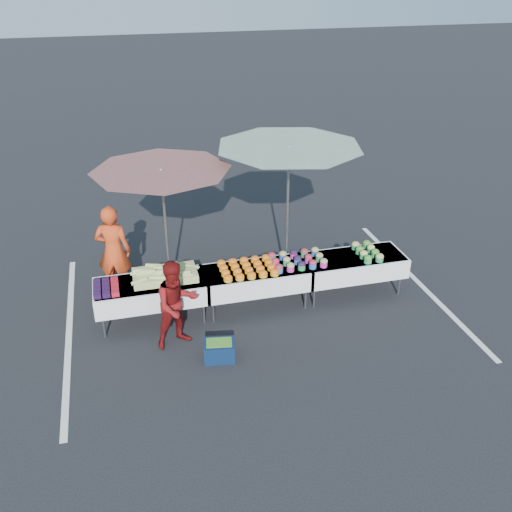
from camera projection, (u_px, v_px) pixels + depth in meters
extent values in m
plane|color=black|center=(256.00, 306.00, 10.13)|extent=(80.00, 80.00, 0.00)
cube|color=silver|center=(69.00, 332.00, 9.42)|extent=(0.10, 5.00, 0.00)
cube|color=silver|center=(418.00, 282.00, 10.85)|extent=(0.10, 5.00, 0.00)
cube|color=white|center=(150.00, 283.00, 9.39)|extent=(1.80, 0.75, 0.04)
cube|color=white|center=(151.00, 292.00, 9.47)|extent=(1.86, 0.81, 0.36)
cylinder|color=slate|center=(104.00, 327.00, 9.21)|extent=(0.04, 0.04, 0.39)
cylinder|color=slate|center=(103.00, 308.00, 9.71)|extent=(0.04, 0.04, 0.39)
cylinder|color=slate|center=(204.00, 313.00, 9.57)|extent=(0.04, 0.04, 0.39)
cylinder|color=slate|center=(198.00, 295.00, 10.08)|extent=(0.04, 0.04, 0.39)
cube|color=white|center=(256.00, 270.00, 9.79)|extent=(1.80, 0.75, 0.04)
cube|color=white|center=(256.00, 278.00, 9.87)|extent=(1.86, 0.81, 0.36)
cylinder|color=slate|center=(213.00, 312.00, 9.61)|extent=(0.04, 0.04, 0.39)
cylinder|color=slate|center=(207.00, 294.00, 10.11)|extent=(0.04, 0.04, 0.39)
cylinder|color=slate|center=(306.00, 299.00, 9.97)|extent=(0.04, 0.04, 0.39)
cylinder|color=slate|center=(295.00, 282.00, 10.48)|extent=(0.04, 0.04, 0.39)
cube|color=white|center=(353.00, 257.00, 10.19)|extent=(1.80, 0.75, 0.04)
cube|color=white|center=(352.00, 265.00, 10.27)|extent=(1.86, 0.81, 0.36)
cylinder|color=slate|center=(314.00, 297.00, 10.01)|extent=(0.04, 0.04, 0.39)
cylinder|color=slate|center=(303.00, 281.00, 10.51)|extent=(0.04, 0.04, 0.39)
cylinder|color=slate|center=(399.00, 285.00, 10.38)|extent=(0.04, 0.04, 0.39)
cylinder|color=slate|center=(385.00, 270.00, 10.88)|extent=(0.04, 0.04, 0.39)
cube|color=black|center=(97.00, 296.00, 8.94)|extent=(0.12, 0.12, 0.08)
cube|color=black|center=(97.00, 291.00, 9.06)|extent=(0.12, 0.12, 0.08)
cube|color=black|center=(97.00, 287.00, 9.18)|extent=(0.12, 0.12, 0.08)
cube|color=black|center=(97.00, 282.00, 9.30)|extent=(0.12, 0.12, 0.08)
cube|color=black|center=(106.00, 294.00, 8.97)|extent=(0.12, 0.12, 0.08)
cube|color=black|center=(106.00, 290.00, 9.09)|extent=(0.12, 0.12, 0.08)
cube|color=black|center=(106.00, 286.00, 9.21)|extent=(0.12, 0.12, 0.08)
cube|color=black|center=(106.00, 281.00, 9.33)|extent=(0.12, 0.12, 0.08)
cube|color=#AB1229|center=(115.00, 293.00, 9.01)|extent=(0.12, 0.12, 0.08)
cube|color=#AB1229|center=(115.00, 289.00, 9.13)|extent=(0.12, 0.12, 0.08)
cube|color=#AB1229|center=(115.00, 284.00, 9.24)|extent=(0.12, 0.12, 0.08)
cube|color=#AB1229|center=(114.00, 280.00, 9.36)|extent=(0.12, 0.12, 0.08)
cube|color=#B4C967|center=(165.00, 275.00, 9.45)|extent=(1.05, 0.55, 0.14)
cylinder|color=#B4C967|center=(182.00, 267.00, 9.63)|extent=(0.27, 0.09, 0.10)
cylinder|color=#B4C967|center=(141.00, 271.00, 9.35)|extent=(0.27, 0.14, 0.07)
cylinder|color=#B4C967|center=(172.00, 270.00, 9.31)|extent=(0.27, 0.14, 0.09)
cylinder|color=#B4C967|center=(139.00, 275.00, 9.36)|extent=(0.27, 0.15, 0.10)
cylinder|color=#B4C967|center=(154.00, 273.00, 9.32)|extent=(0.27, 0.15, 0.08)
cylinder|color=#B4C967|center=(162.00, 268.00, 9.42)|extent=(0.27, 0.10, 0.10)
cylinder|color=#B4C967|center=(163.00, 272.00, 9.31)|extent=(0.27, 0.07, 0.08)
cylinder|color=#B4C967|center=(158.00, 278.00, 9.23)|extent=(0.27, 0.14, 0.09)
cylinder|color=#B4C967|center=(154.00, 266.00, 9.53)|extent=(0.27, 0.12, 0.08)
cylinder|color=#B4C967|center=(191.00, 267.00, 9.61)|extent=(0.27, 0.16, 0.08)
cylinder|color=#B4C967|center=(145.00, 273.00, 9.30)|extent=(0.27, 0.11, 0.07)
cylinder|color=#B4C967|center=(161.00, 281.00, 9.21)|extent=(0.27, 0.10, 0.07)
cylinder|color=#B4C967|center=(170.00, 264.00, 9.54)|extent=(0.27, 0.12, 0.08)
cylinder|color=#B4C967|center=(139.00, 281.00, 9.12)|extent=(0.27, 0.15, 0.08)
cylinder|color=#B4C967|center=(143.00, 270.00, 9.35)|extent=(0.27, 0.10, 0.08)
cylinder|color=#B4C967|center=(178.00, 271.00, 9.41)|extent=(0.27, 0.16, 0.10)
cylinder|color=#B4C967|center=(147.00, 272.00, 9.26)|extent=(0.27, 0.12, 0.09)
cylinder|color=#B4C967|center=(183.00, 273.00, 9.25)|extent=(0.27, 0.09, 0.07)
cylinder|color=#B4C967|center=(187.00, 275.00, 9.32)|extent=(0.27, 0.10, 0.09)
cube|color=white|center=(171.00, 288.00, 9.18)|extent=(0.30, 0.25, 0.05)
cylinder|color=orange|center=(228.00, 280.00, 9.41)|extent=(0.15, 0.15, 0.05)
ellipsoid|color=orange|center=(228.00, 278.00, 9.39)|extent=(0.15, 0.15, 0.08)
cylinder|color=orange|center=(226.00, 274.00, 9.56)|extent=(0.15, 0.15, 0.05)
ellipsoid|color=orange|center=(226.00, 272.00, 9.54)|extent=(0.15, 0.15, 0.08)
cylinder|color=orange|center=(224.00, 269.00, 9.72)|extent=(0.15, 0.15, 0.05)
ellipsoid|color=orange|center=(224.00, 267.00, 9.70)|extent=(0.15, 0.15, 0.08)
cylinder|color=orange|center=(222.00, 264.00, 9.87)|extent=(0.15, 0.15, 0.05)
ellipsoid|color=orange|center=(221.00, 262.00, 9.85)|extent=(0.15, 0.15, 0.08)
cylinder|color=orange|center=(240.00, 278.00, 9.45)|extent=(0.15, 0.15, 0.05)
ellipsoid|color=orange|center=(240.00, 276.00, 9.44)|extent=(0.15, 0.15, 0.08)
cylinder|color=orange|center=(237.00, 273.00, 9.61)|extent=(0.15, 0.15, 0.05)
ellipsoid|color=orange|center=(237.00, 271.00, 9.59)|extent=(0.15, 0.15, 0.08)
cylinder|color=orange|center=(235.00, 268.00, 9.76)|extent=(0.15, 0.15, 0.05)
ellipsoid|color=orange|center=(235.00, 266.00, 9.74)|extent=(0.15, 0.15, 0.08)
cylinder|color=orange|center=(233.00, 263.00, 9.92)|extent=(0.15, 0.15, 0.05)
ellipsoid|color=orange|center=(233.00, 261.00, 9.90)|extent=(0.15, 0.15, 0.08)
cylinder|color=orange|center=(252.00, 277.00, 9.50)|extent=(0.15, 0.15, 0.05)
ellipsoid|color=orange|center=(252.00, 274.00, 9.48)|extent=(0.15, 0.15, 0.08)
cylinder|color=orange|center=(249.00, 271.00, 9.65)|extent=(0.15, 0.15, 0.05)
ellipsoid|color=orange|center=(249.00, 269.00, 9.63)|extent=(0.15, 0.15, 0.08)
cylinder|color=orange|center=(246.00, 266.00, 9.81)|extent=(0.15, 0.15, 0.05)
ellipsoid|color=orange|center=(246.00, 264.00, 9.79)|extent=(0.15, 0.15, 0.08)
cylinder|color=orange|center=(244.00, 262.00, 9.96)|extent=(0.15, 0.15, 0.05)
ellipsoid|color=orange|center=(244.00, 260.00, 9.94)|extent=(0.15, 0.15, 0.08)
cylinder|color=orange|center=(263.00, 275.00, 9.54)|extent=(0.15, 0.15, 0.05)
ellipsoid|color=orange|center=(263.00, 273.00, 9.52)|extent=(0.15, 0.15, 0.08)
cylinder|color=orange|center=(260.00, 270.00, 9.70)|extent=(0.15, 0.15, 0.05)
ellipsoid|color=orange|center=(260.00, 268.00, 9.68)|extent=(0.15, 0.15, 0.08)
cylinder|color=orange|center=(258.00, 265.00, 9.85)|extent=(0.15, 0.15, 0.05)
ellipsoid|color=orange|center=(258.00, 263.00, 9.83)|extent=(0.15, 0.15, 0.08)
cylinder|color=orange|center=(255.00, 260.00, 10.00)|extent=(0.15, 0.15, 0.05)
ellipsoid|color=orange|center=(255.00, 258.00, 9.99)|extent=(0.15, 0.15, 0.08)
cylinder|color=orange|center=(275.00, 274.00, 9.59)|extent=(0.15, 0.15, 0.05)
ellipsoid|color=orange|center=(275.00, 272.00, 9.57)|extent=(0.15, 0.15, 0.08)
cylinder|color=orange|center=(272.00, 269.00, 9.74)|extent=(0.15, 0.15, 0.05)
ellipsoid|color=orange|center=(272.00, 266.00, 9.72)|extent=(0.15, 0.15, 0.08)
cylinder|color=orange|center=(269.00, 264.00, 9.90)|extent=(0.15, 0.15, 0.05)
ellipsoid|color=orange|center=(269.00, 262.00, 9.88)|extent=(0.15, 0.15, 0.08)
cylinder|color=orange|center=(266.00, 259.00, 10.05)|extent=(0.15, 0.15, 0.05)
ellipsoid|color=orange|center=(266.00, 257.00, 10.03)|extent=(0.15, 0.15, 0.08)
cylinder|color=blue|center=(279.00, 270.00, 9.65)|extent=(0.13, 0.13, 0.10)
ellipsoid|color=maroon|center=(279.00, 267.00, 9.62)|extent=(0.14, 0.14, 0.10)
cylinder|color=#C62A95|center=(276.00, 264.00, 9.84)|extent=(0.13, 0.13, 0.10)
ellipsoid|color=maroon|center=(276.00, 261.00, 9.81)|extent=(0.14, 0.14, 0.10)
cylinder|color=#249051|center=(272.00, 258.00, 10.03)|extent=(0.13, 0.13, 0.10)
ellipsoid|color=maroon|center=(272.00, 255.00, 10.00)|extent=(0.14, 0.14, 0.10)
cylinder|color=#C62A95|center=(290.00, 268.00, 9.69)|extent=(0.13, 0.13, 0.10)
ellipsoid|color=#9C914C|center=(291.00, 265.00, 9.67)|extent=(0.14, 0.14, 0.10)
cylinder|color=#249051|center=(287.00, 262.00, 9.88)|extent=(0.13, 0.13, 0.10)
ellipsoid|color=#9C914C|center=(287.00, 259.00, 9.85)|extent=(0.14, 0.14, 0.10)
cylinder|color=blue|center=(283.00, 257.00, 10.07)|extent=(0.13, 0.13, 0.10)
ellipsoid|color=#9C914C|center=(283.00, 254.00, 10.04)|extent=(0.14, 0.14, 0.10)
cylinder|color=#249051|center=(302.00, 267.00, 9.74)|extent=(0.13, 0.13, 0.10)
ellipsoid|color=black|center=(302.00, 264.00, 9.71)|extent=(0.14, 0.14, 0.10)
cylinder|color=blue|center=(298.00, 261.00, 9.93)|extent=(0.13, 0.13, 0.10)
ellipsoid|color=black|center=(298.00, 258.00, 9.90)|extent=(0.14, 0.14, 0.10)
cylinder|color=#C62A95|center=(294.00, 255.00, 10.12)|extent=(0.13, 0.13, 0.10)
ellipsoid|color=black|center=(294.00, 252.00, 10.09)|extent=(0.14, 0.14, 0.10)
cylinder|color=blue|center=(313.00, 266.00, 9.78)|extent=(0.13, 0.13, 0.10)
ellipsoid|color=maroon|center=(313.00, 262.00, 9.76)|extent=(0.14, 0.14, 0.10)
cylinder|color=#C62A95|center=(308.00, 260.00, 9.97)|extent=(0.13, 0.13, 0.10)
ellipsoid|color=maroon|center=(309.00, 257.00, 9.94)|extent=(0.14, 0.14, 0.10)
cylinder|color=#249051|center=(304.00, 254.00, 10.16)|extent=(0.13, 0.13, 0.10)
ellipsoid|color=maroon|center=(305.00, 251.00, 10.13)|extent=(0.14, 0.14, 0.10)
cylinder|color=#C62A95|center=(324.00, 264.00, 9.83)|extent=(0.13, 0.13, 0.10)
ellipsoid|color=#9C914C|center=(324.00, 261.00, 9.80)|extent=(0.14, 0.14, 0.10)
cylinder|color=#249051|center=(319.00, 258.00, 10.02)|extent=(0.13, 0.13, 0.10)
ellipsoid|color=#9C914C|center=(319.00, 255.00, 9.99)|extent=(0.14, 0.14, 0.10)
cylinder|color=blue|center=(315.00, 253.00, 10.20)|extent=(0.13, 0.13, 0.10)
ellipsoid|color=#9C914C|center=(315.00, 250.00, 10.18)|extent=(0.14, 0.14, 0.10)
cylinder|color=#249051|center=(368.00, 261.00, 9.96)|extent=(0.14, 0.14, 0.08)
ellipsoid|color=#2C721E|center=(368.00, 258.00, 9.93)|extent=(0.14, 0.14, 0.11)
cylinder|color=#249051|center=(364.00, 256.00, 10.11)|extent=(0.14, 0.14, 0.08)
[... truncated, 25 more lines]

